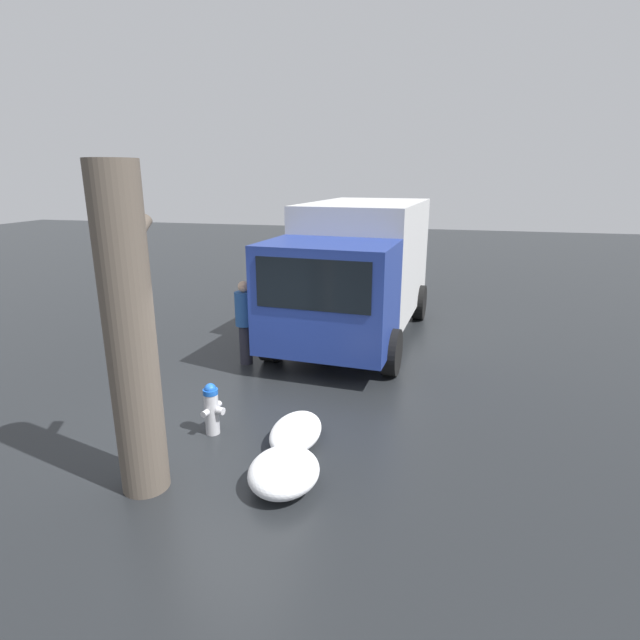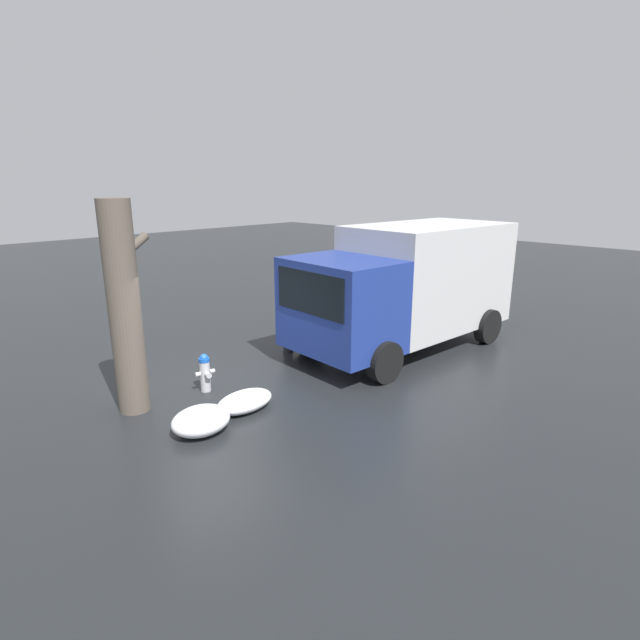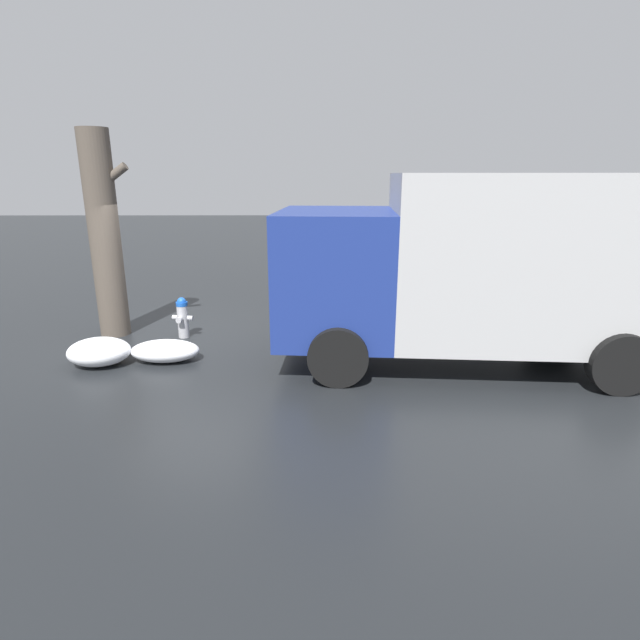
# 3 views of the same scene
# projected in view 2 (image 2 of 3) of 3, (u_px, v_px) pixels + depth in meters

# --- Properties ---
(ground_plane) EXTENTS (60.00, 60.00, 0.00)m
(ground_plane) POSITION_uv_depth(u_px,v_px,m) (206.00, 391.00, 10.11)
(ground_plane) COLOR black
(fire_hydrant) EXTENTS (0.42, 0.32, 0.79)m
(fire_hydrant) POSITION_uv_depth(u_px,v_px,m) (205.00, 372.00, 9.99)
(fire_hydrant) COLOR #B7B7BC
(fire_hydrant) RESTS_ON ground_plane
(tree_trunk) EXTENTS (0.85, 0.56, 3.83)m
(tree_trunk) POSITION_uv_depth(u_px,v_px,m) (125.00, 309.00, 8.77)
(tree_trunk) COLOR brown
(tree_trunk) RESTS_ON ground_plane
(delivery_truck) EXTENTS (6.27, 3.11, 3.05)m
(delivery_truck) POSITION_uv_depth(u_px,v_px,m) (408.00, 283.00, 12.37)
(delivery_truck) COLOR navy
(delivery_truck) RESTS_ON ground_plane
(pedestrian) EXTENTS (0.37, 0.37, 1.69)m
(pedestrian) POSITION_uv_depth(u_px,v_px,m) (288.00, 316.00, 12.17)
(pedestrian) COLOR #23232D
(pedestrian) RESTS_ON ground_plane
(snow_pile_by_hydrant) EXTENTS (1.02, 0.86, 0.44)m
(snow_pile_by_hydrant) POSITION_uv_depth(u_px,v_px,m) (201.00, 420.00, 8.38)
(snow_pile_by_hydrant) COLOR white
(snow_pile_by_hydrant) RESTS_ON ground_plane
(snow_pile_curbside) EXTENTS (1.15, 0.69, 0.35)m
(snow_pile_curbside) POSITION_uv_depth(u_px,v_px,m) (245.00, 401.00, 9.21)
(snow_pile_curbside) COLOR white
(snow_pile_curbside) RESTS_ON ground_plane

